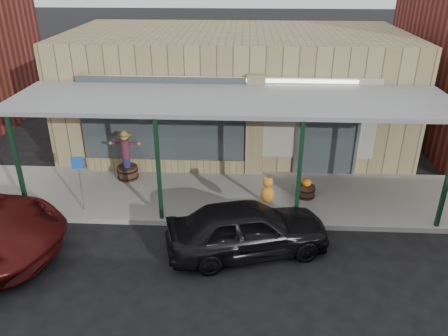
# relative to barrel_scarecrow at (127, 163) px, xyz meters

# --- Properties ---
(ground) EXTENTS (120.00, 120.00, 0.00)m
(ground) POSITION_rel_barrel_scarecrow_xyz_m (3.30, -4.45, -0.70)
(ground) COLOR black
(ground) RESTS_ON ground
(sidewalk) EXTENTS (40.00, 3.20, 0.15)m
(sidewalk) POSITION_rel_barrel_scarecrow_xyz_m (3.30, -0.85, -0.63)
(sidewalk) COLOR gray
(sidewalk) RESTS_ON ground
(storefront) EXTENTS (12.00, 6.25, 4.20)m
(storefront) POSITION_rel_barrel_scarecrow_xyz_m (3.30, 3.72, 1.39)
(storefront) COLOR #96865C
(storefront) RESTS_ON ground
(awning) EXTENTS (12.00, 3.00, 3.04)m
(awning) POSITION_rel_barrel_scarecrow_xyz_m (3.30, -0.88, 2.31)
(awning) COLOR slate
(awning) RESTS_ON ground
(block_buildings_near) EXTENTS (61.00, 8.00, 8.00)m
(block_buildings_near) POSITION_rel_barrel_scarecrow_xyz_m (5.31, 4.75, 3.06)
(block_buildings_near) COLOR maroon
(block_buildings_near) RESTS_ON ground
(barrel_scarecrow) EXTENTS (1.00, 0.67, 1.64)m
(barrel_scarecrow) POSITION_rel_barrel_scarecrow_xyz_m (0.00, 0.00, 0.00)
(barrel_scarecrow) COLOR #492A1D
(barrel_scarecrow) RESTS_ON sidewalk
(barrel_pumpkin) EXTENTS (0.65, 0.65, 0.62)m
(barrel_pumpkin) POSITION_rel_barrel_scarecrow_xyz_m (5.53, -0.90, -0.33)
(barrel_pumpkin) COLOR #492A1D
(barrel_pumpkin) RESTS_ON sidewalk
(handicap_sign) EXTENTS (0.34, 0.07, 1.63)m
(handicap_sign) POSITION_rel_barrel_scarecrow_xyz_m (-0.73, -2.00, 0.50)
(handicap_sign) COLOR gray
(handicap_sign) RESTS_ON sidewalk
(parked_sedan) EXTENTS (4.18, 2.54, 1.57)m
(parked_sedan) POSITION_rel_barrel_scarecrow_xyz_m (3.82, -3.46, -0.03)
(parked_sedan) COLOR black
(parked_sedan) RESTS_ON ground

